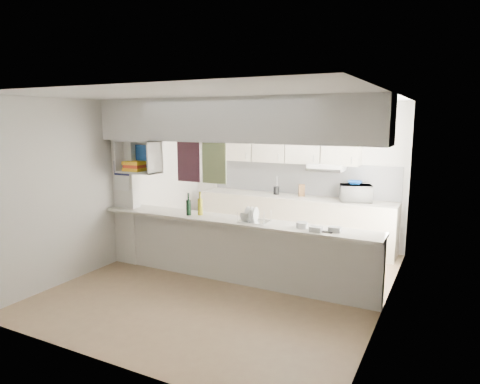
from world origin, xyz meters
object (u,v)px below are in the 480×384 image
Objects in this scene: microwave at (356,193)px; bowl at (355,183)px; dish_rack at (254,216)px; wine_bottles at (195,206)px.

bowl reaches higher than microwave.
dish_rack is 1.19× the size of wine_bottles.
wine_bottles is (-1.85, -2.17, -0.19)m from bowl.
bowl is 0.61× the size of dish_rack.
wine_bottles is at bearing -130.38° from bowl.
microwave is at bearing 48.74° from wine_bottles.
wine_bottles is (-0.96, -0.01, 0.04)m from dish_rack.
dish_rack is 0.96m from wine_bottles.
bowl is (-0.03, 0.03, 0.18)m from microwave.
microwave reaches higher than dish_rack.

